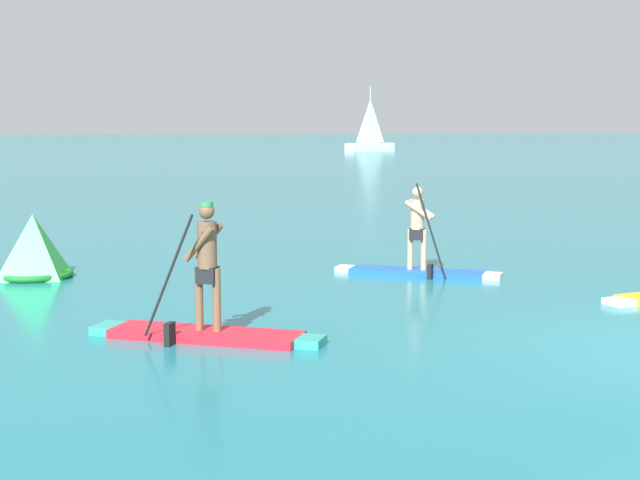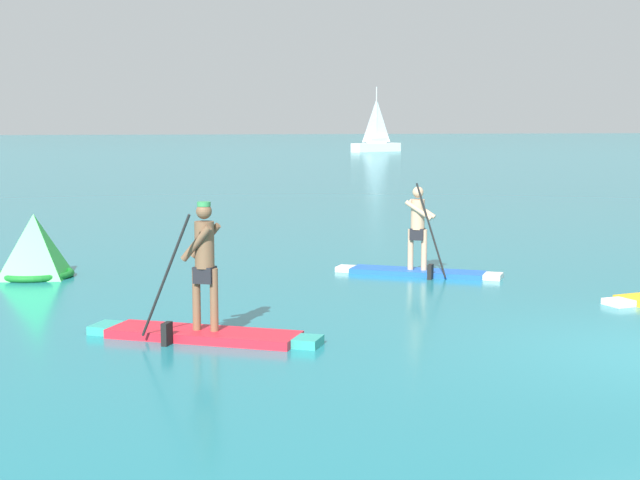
% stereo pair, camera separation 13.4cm
% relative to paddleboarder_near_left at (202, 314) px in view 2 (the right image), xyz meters
% --- Properties ---
extents(paddleboarder_near_left, '(3.04, 2.04, 1.87)m').
position_rel_paddleboarder_near_left_xyz_m(paddleboarder_near_left, '(0.00, 0.00, 0.00)').
color(paddleboarder_near_left, red).
rests_on(paddleboarder_near_left, ground).
extents(paddleboarder_mid_center, '(2.91, 2.08, 1.83)m').
position_rel_paddleboarder_near_left_xyz_m(paddleboarder_mid_center, '(4.63, 4.38, 0.01)').
color(paddleboarder_mid_center, blue).
rests_on(paddleboarder_mid_center, ground).
extents(race_marker_buoy, '(1.65, 1.65, 1.19)m').
position_rel_paddleboarder_near_left_xyz_m(race_marker_buoy, '(-2.44, 5.88, 0.18)').
color(race_marker_buoy, green).
rests_on(race_marker_buoy, ground).
extents(sailboat_right_horizon, '(5.64, 3.69, 6.37)m').
position_rel_paddleboarder_near_left_xyz_m(sailboat_right_horizon, '(26.46, 77.38, 0.48)').
color(sailboat_right_horizon, white).
rests_on(sailboat_right_horizon, ground).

